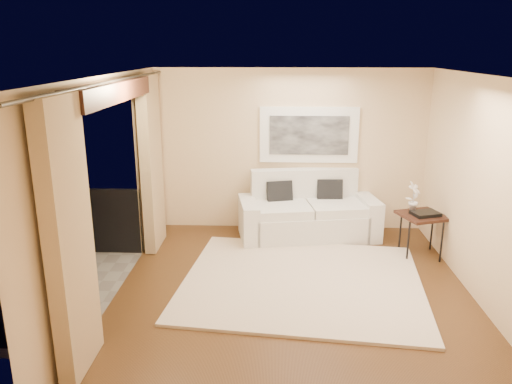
{
  "coord_description": "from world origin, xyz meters",
  "views": [
    {
      "loc": [
        -0.24,
        -5.71,
        3.01
      ],
      "look_at": [
        -0.51,
        1.02,
        1.05
      ],
      "focal_mm": 35.0,
      "sensor_mm": 36.0,
      "label": 1
    }
  ],
  "objects_px": {
    "balcony_chair_near": "(38,281)",
    "ice_bucket": "(39,231)",
    "bistro_table": "(48,250)",
    "balcony_chair_far": "(61,228)",
    "sofa": "(307,214)",
    "orchid": "(414,196)",
    "side_table": "(422,218)"
  },
  "relations": [
    {
      "from": "balcony_chair_near",
      "to": "ice_bucket",
      "type": "bearing_deg",
      "value": 98.52
    },
    {
      "from": "bistro_table",
      "to": "balcony_chair_far",
      "type": "distance_m",
      "value": 1.12
    },
    {
      "from": "sofa",
      "to": "ice_bucket",
      "type": "height_order",
      "value": "sofa"
    },
    {
      "from": "bistro_table",
      "to": "orchid",
      "type": "bearing_deg",
      "value": 19.02
    },
    {
      "from": "ice_bucket",
      "to": "balcony_chair_far",
      "type": "bearing_deg",
      "value": 98.81
    },
    {
      "from": "balcony_chair_far",
      "to": "balcony_chair_near",
      "type": "xyz_separation_m",
      "value": [
        0.47,
        -1.71,
        0.02
      ]
    },
    {
      "from": "side_table",
      "to": "balcony_chair_near",
      "type": "relative_size",
      "value": 0.84
    },
    {
      "from": "orchid",
      "to": "balcony_chair_near",
      "type": "height_order",
      "value": "orchid"
    },
    {
      "from": "bistro_table",
      "to": "balcony_chair_near",
      "type": "bearing_deg",
      "value": -75.46
    },
    {
      "from": "sofa",
      "to": "orchid",
      "type": "relative_size",
      "value": 5.29
    },
    {
      "from": "orchid",
      "to": "ice_bucket",
      "type": "distance_m",
      "value": 5.22
    },
    {
      "from": "balcony_chair_far",
      "to": "ice_bucket",
      "type": "xyz_separation_m",
      "value": [
        0.14,
        -0.93,
        0.31
      ]
    },
    {
      "from": "side_table",
      "to": "ice_bucket",
      "type": "xyz_separation_m",
      "value": [
        -5.1,
        -1.34,
        0.22
      ]
    },
    {
      "from": "sofa",
      "to": "side_table",
      "type": "height_order",
      "value": "sofa"
    },
    {
      "from": "balcony_chair_near",
      "to": "ice_bucket",
      "type": "distance_m",
      "value": 0.89
    },
    {
      "from": "ice_bucket",
      "to": "bistro_table",
      "type": "bearing_deg",
      "value": -43.06
    },
    {
      "from": "side_table",
      "to": "ice_bucket",
      "type": "height_order",
      "value": "ice_bucket"
    },
    {
      "from": "balcony_chair_far",
      "to": "ice_bucket",
      "type": "distance_m",
      "value": 0.99
    },
    {
      "from": "balcony_chair_near",
      "to": "ice_bucket",
      "type": "relative_size",
      "value": 4.54
    },
    {
      "from": "sofa",
      "to": "ice_bucket",
      "type": "xyz_separation_m",
      "value": [
        -3.46,
        -2.11,
        0.44
      ]
    },
    {
      "from": "balcony_chair_near",
      "to": "orchid",
      "type": "bearing_deg",
      "value": 12.4
    },
    {
      "from": "side_table",
      "to": "ice_bucket",
      "type": "relative_size",
      "value": 3.8
    },
    {
      "from": "side_table",
      "to": "balcony_chair_near",
      "type": "bearing_deg",
      "value": -156.02
    },
    {
      "from": "sofa",
      "to": "orchid",
      "type": "distance_m",
      "value": 1.72
    },
    {
      "from": "bistro_table",
      "to": "balcony_chair_near",
      "type": "height_order",
      "value": "balcony_chair_near"
    },
    {
      "from": "balcony_chair_far",
      "to": "balcony_chair_near",
      "type": "relative_size",
      "value": 0.97
    },
    {
      "from": "bistro_table",
      "to": "balcony_chair_near",
      "type": "relative_size",
      "value": 0.78
    },
    {
      "from": "side_table",
      "to": "balcony_chair_far",
      "type": "distance_m",
      "value": 5.26
    },
    {
      "from": "orchid",
      "to": "balcony_chair_far",
      "type": "xyz_separation_m",
      "value": [
        -5.14,
        -0.59,
        -0.37
      ]
    },
    {
      "from": "sofa",
      "to": "side_table",
      "type": "distance_m",
      "value": 1.82
    },
    {
      "from": "balcony_chair_far",
      "to": "orchid",
      "type": "bearing_deg",
      "value": -177.12
    },
    {
      "from": "sofa",
      "to": "balcony_chair_far",
      "type": "distance_m",
      "value": 3.8
    }
  ]
}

